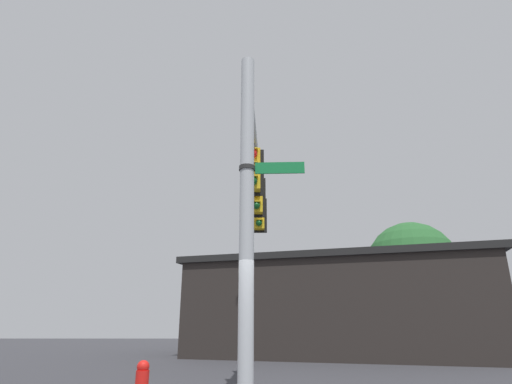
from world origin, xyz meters
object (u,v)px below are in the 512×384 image
object	(u,v)px
traffic_light_nearest_pole	(253,169)
traffic_light_mid_inner	(256,195)
bird_flying	(248,169)
fire_hydrant	(141,384)
street_name_sign	(262,168)
traffic_light_mid_outer	(259,214)

from	to	relation	value
traffic_light_nearest_pole	traffic_light_mid_inner	distance (m)	2.07
bird_flying	fire_hydrant	xyz separation A→B (m)	(1.70, 7.62, -7.21)
traffic_light_nearest_pole	street_name_sign	bearing A→B (deg)	95.51
traffic_light_nearest_pole	traffic_light_mid_inner	world-z (taller)	same
traffic_light_mid_outer	traffic_light_nearest_pole	bearing A→B (deg)	88.05
traffic_light_mid_inner	street_name_sign	world-z (taller)	traffic_light_mid_inner
traffic_light_mid_inner	bird_flying	xyz separation A→B (m)	(0.38, -4.47, 2.59)
traffic_light_nearest_pole	bird_flying	world-z (taller)	bird_flying
traffic_light_mid_outer	street_name_sign	xyz separation A→B (m)	(-0.07, 6.29, -0.82)
traffic_light_mid_outer	fire_hydrant	world-z (taller)	traffic_light_mid_outer
traffic_light_mid_inner	traffic_light_mid_outer	size ratio (longest dim) A/B	1.00
traffic_light_mid_inner	traffic_light_mid_outer	bearing A→B (deg)	-91.95
traffic_light_nearest_pole	street_name_sign	distance (m)	2.31
traffic_light_nearest_pole	traffic_light_mid_outer	xyz separation A→B (m)	(-0.14, -4.14, 0.00)
traffic_light_mid_inner	street_name_sign	xyz separation A→B (m)	(-0.14, 4.22, -0.82)
street_name_sign	traffic_light_nearest_pole	bearing A→B (deg)	-84.49
street_name_sign	bird_flying	size ratio (longest dim) A/B	4.12
street_name_sign	fire_hydrant	xyz separation A→B (m)	(2.21, -1.07, -3.79)
fire_hydrant	street_name_sign	bearing A→B (deg)	154.08
traffic_light_nearest_pole	traffic_light_mid_inner	xyz separation A→B (m)	(-0.07, -2.07, 0.00)
traffic_light_mid_inner	fire_hydrant	xyz separation A→B (m)	(2.07, 3.15, -4.62)
traffic_light_nearest_pole	fire_hydrant	xyz separation A→B (m)	(2.00, 1.08, -4.62)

